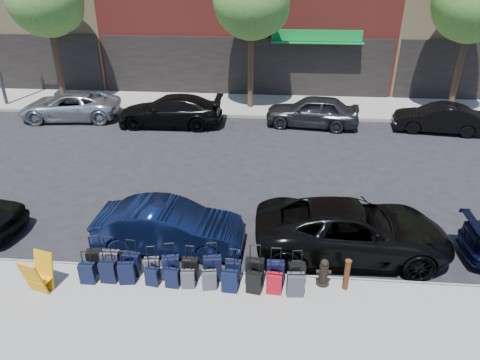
# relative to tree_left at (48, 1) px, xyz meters

# --- Properties ---
(ground) EXTENTS (120.00, 120.00, 0.00)m
(ground) POSITION_rel_tree_left_xyz_m (9.86, -9.50, -5.41)
(ground) COLOR black
(ground) RESTS_ON ground
(sidewalk_near) EXTENTS (60.00, 4.00, 0.15)m
(sidewalk_near) POSITION_rel_tree_left_xyz_m (9.86, -16.00, -5.34)
(sidewalk_near) COLOR gray
(sidewalk_near) RESTS_ON ground
(sidewalk_far) EXTENTS (60.00, 4.00, 0.15)m
(sidewalk_far) POSITION_rel_tree_left_xyz_m (9.86, 0.50, -5.34)
(sidewalk_far) COLOR gray
(sidewalk_far) RESTS_ON ground
(curb_near) EXTENTS (60.00, 0.08, 0.15)m
(curb_near) POSITION_rel_tree_left_xyz_m (9.86, -13.98, -5.34)
(curb_near) COLOR gray
(curb_near) RESTS_ON ground
(curb_far) EXTENTS (60.00, 0.08, 0.15)m
(curb_far) POSITION_rel_tree_left_xyz_m (9.86, -1.52, -5.34)
(curb_far) COLOR gray
(curb_far) RESTS_ON ground
(tree_left) EXTENTS (3.80, 3.80, 7.27)m
(tree_left) POSITION_rel_tree_left_xyz_m (0.00, 0.00, 0.00)
(tree_left) COLOR black
(tree_left) RESTS_ON sidewalk_far
(tree_center) EXTENTS (3.80, 3.80, 7.27)m
(tree_center) POSITION_rel_tree_left_xyz_m (10.50, 0.00, 0.00)
(tree_center) COLOR black
(tree_center) RESTS_ON sidewalk_far
(tree_right) EXTENTS (3.80, 3.80, 7.27)m
(tree_right) POSITION_rel_tree_left_xyz_m (21.00, 0.00, 0.00)
(tree_right) COLOR black
(tree_right) RESTS_ON sidewalk_far
(suitcase_front_0) EXTENTS (0.47, 0.31, 1.05)m
(suitcase_front_0) POSITION_rel_tree_left_xyz_m (7.41, -14.25, -4.93)
(suitcase_front_0) COLOR black
(suitcase_front_0) RESTS_ON sidewalk_near
(suitcase_front_1) EXTENTS (0.45, 0.25, 1.07)m
(suitcase_front_1) POSITION_rel_tree_left_xyz_m (7.79, -14.29, -4.93)
(suitcase_front_1) COLOR #333337
(suitcase_front_1) RESTS_ON sidewalk_near
(suitcase_front_2) EXTENTS (0.44, 0.27, 1.00)m
(suitcase_front_2) POSITION_rel_tree_left_xyz_m (8.32, -14.27, -4.95)
(suitcase_front_2) COLOR black
(suitcase_front_2) RESTS_ON sidewalk_near
(suitcase_front_3) EXTENTS (0.40, 0.26, 0.89)m
(suitcase_front_3) POSITION_rel_tree_left_xyz_m (8.85, -14.33, -4.98)
(suitcase_front_3) COLOR #3B3B40
(suitcase_front_3) RESTS_ON sidewalk_near
(suitcase_front_4) EXTENTS (0.45, 0.31, 1.00)m
(suitcase_front_4) POSITION_rel_tree_left_xyz_m (9.32, -14.32, -4.95)
(suitcase_front_4) COLOR black
(suitcase_front_4) RESTS_ON sidewalk_near
(suitcase_front_5) EXTENTS (0.39, 0.22, 0.94)m
(suitcase_front_5) POSITION_rel_tree_left_xyz_m (9.80, -14.29, -4.97)
(suitcase_front_5) COLOR black
(suitcase_front_5) RESTS_ON sidewalk_near
(suitcase_front_6) EXTENTS (0.48, 0.32, 1.05)m
(suitcase_front_6) POSITION_rel_tree_left_xyz_m (10.35, -14.29, -4.93)
(suitcase_front_6) COLOR black
(suitcase_front_6) RESTS_ON sidewalk_near
(suitcase_front_7) EXTENTS (0.38, 0.22, 0.89)m
(suitcase_front_7) POSITION_rel_tree_left_xyz_m (10.86, -14.26, -4.98)
(suitcase_front_7) COLOR black
(suitcase_front_7) RESTS_ON sidewalk_near
(suitcase_front_8) EXTENTS (0.45, 0.26, 1.07)m
(suitcase_front_8) POSITION_rel_tree_left_xyz_m (11.39, -14.30, -4.93)
(suitcase_front_8) COLOR black
(suitcase_front_8) RESTS_ON sidewalk_near
(suitcase_front_9) EXTENTS (0.43, 0.24, 1.01)m
(suitcase_front_9) POSITION_rel_tree_left_xyz_m (11.89, -14.29, -4.95)
(suitcase_front_9) COLOR black
(suitcase_front_9) RESTS_ON sidewalk_near
(suitcase_front_10) EXTENTS (0.43, 0.28, 0.96)m
(suitcase_front_10) POSITION_rel_tree_left_xyz_m (12.41, -14.29, -4.96)
(suitcase_front_10) COLOR black
(suitcase_front_10) RESTS_ON sidewalk_near
(suitcase_back_0) EXTENTS (0.37, 0.22, 0.89)m
(suitcase_back_0) POSITION_rel_tree_left_xyz_m (7.33, -14.66, -4.99)
(suitcase_back_0) COLOR black
(suitcase_back_0) RESTS_ON sidewalk_near
(suitcase_back_1) EXTENTS (0.40, 0.24, 0.94)m
(suitcase_back_1) POSITION_rel_tree_left_xyz_m (7.82, -14.58, -4.97)
(suitcase_back_1) COLOR black
(suitcase_back_1) RESTS_ON sidewalk_near
(suitcase_back_2) EXTENTS (0.40, 0.27, 0.91)m
(suitcase_back_2) POSITION_rel_tree_left_xyz_m (8.29, -14.59, -4.98)
(suitcase_back_2) COLOR black
(suitcase_back_2) RESTS_ON sidewalk_near
(suitcase_back_3) EXTENTS (0.35, 0.24, 0.77)m
(suitcase_back_3) POSITION_rel_tree_left_xyz_m (8.92, -14.61, -5.02)
(suitcase_back_3) COLOR black
(suitcase_back_3) RESTS_ON sidewalk_near
(suitcase_back_4) EXTENTS (0.35, 0.22, 0.81)m
(suitcase_back_4) POSITION_rel_tree_left_xyz_m (9.42, -14.63, -5.01)
(suitcase_back_4) COLOR black
(suitcase_back_4) RESTS_ON sidewalk_near
(suitcase_back_5) EXTENTS (0.34, 0.22, 0.77)m
(suitcase_back_5) POSITION_rel_tree_left_xyz_m (9.80, -14.62, -5.02)
(suitcase_back_5) COLOR #3B3B40
(suitcase_back_5) RESTS_ON sidewalk_near
(suitcase_back_6) EXTENTS (0.37, 0.25, 0.81)m
(suitcase_back_6) POSITION_rel_tree_left_xyz_m (10.32, -14.62, -5.01)
(suitcase_back_6) COLOR #3B3B41
(suitcase_back_6) RESTS_ON sidewalk_near
(suitcase_back_7) EXTENTS (0.39, 0.24, 0.90)m
(suitcase_back_7) POSITION_rel_tree_left_xyz_m (10.82, -14.66, -4.98)
(suitcase_back_7) COLOR black
(suitcase_back_7) RESTS_ON sidewalk_near
(suitcase_back_8) EXTENTS (0.40, 0.28, 0.87)m
(suitcase_back_8) POSITION_rel_tree_left_xyz_m (11.40, -14.65, -4.99)
(suitcase_back_8) COLOR black
(suitcase_back_8) RESTS_ON sidewalk_near
(suitcase_back_9) EXTENTS (0.38, 0.24, 0.86)m
(suitcase_back_9) POSITION_rel_tree_left_xyz_m (11.87, -14.63, -4.99)
(suitcase_back_9) COLOR #A80A19
(suitcase_back_9) RESTS_ON sidewalk_near
(suitcase_back_10) EXTENTS (0.41, 0.26, 0.95)m
(suitcase_back_10) POSITION_rel_tree_left_xyz_m (12.37, -14.67, -4.97)
(suitcase_back_10) COLOR #35353A
(suitcase_back_10) RESTS_ON sidewalk_near
(fire_hydrant) EXTENTS (0.36, 0.33, 0.72)m
(fire_hydrant) POSITION_rel_tree_left_xyz_m (13.06, -14.22, -4.93)
(fire_hydrant) COLOR black
(fire_hydrant) RESTS_ON sidewalk_near
(bollard) EXTENTS (0.15, 0.15, 0.83)m
(bollard) POSITION_rel_tree_left_xyz_m (13.58, -14.35, -4.83)
(bollard) COLOR #38190C
(bollard) RESTS_ON sidewalk_near
(display_rack) EXTENTS (0.67, 0.71, 0.95)m
(display_rack) POSITION_rel_tree_left_xyz_m (6.32, -15.03, -4.79)
(display_rack) COLOR orange
(display_rack) RESTS_ON sidewalk_near
(car_near_1) EXTENTS (4.14, 1.55, 1.35)m
(car_near_1) POSITION_rel_tree_left_xyz_m (8.95, -12.86, -4.74)
(car_near_1) COLOR #0D173B
(car_near_1) RESTS_ON ground
(car_near_2) EXTENTS (5.29, 2.55, 1.45)m
(car_near_2) POSITION_rel_tree_left_xyz_m (13.93, -12.64, -4.68)
(car_near_2) COLOR black
(car_near_2) RESTS_ON ground
(car_far_0) EXTENTS (5.13, 2.79, 1.36)m
(car_far_0) POSITION_rel_tree_left_xyz_m (1.36, -2.42, -4.73)
(car_far_0) COLOR silver
(car_far_0) RESTS_ON ground
(car_far_1) EXTENTS (5.10, 2.14, 1.47)m
(car_far_1) POSITION_rel_tree_left_xyz_m (6.64, -2.91, -4.68)
(car_far_1) COLOR black
(car_far_1) RESTS_ON ground
(car_far_2) EXTENTS (4.61, 2.30, 1.51)m
(car_far_2) POSITION_rel_tree_left_xyz_m (13.51, -2.43, -4.66)
(car_far_2) COLOR #323234
(car_far_2) RESTS_ON ground
(car_far_3) EXTENTS (4.12, 1.87, 1.31)m
(car_far_3) POSITION_rel_tree_left_xyz_m (19.35, -2.71, -4.76)
(car_far_3) COLOR black
(car_far_3) RESTS_ON ground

